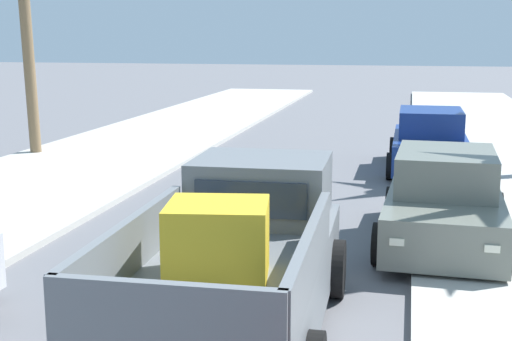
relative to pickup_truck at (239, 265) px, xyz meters
The scene contains 5 objects.
curb_left 7.14m from the pickup_truck, 138.13° to the left, with size 0.16×60.00×0.10m, color silver.
curb_right 5.84m from the pickup_truck, 54.92° to the left, with size 0.16×60.00×0.10m, color silver.
pickup_truck is the anchor object (origin of this frame).
car_right_near 10.86m from the pickup_truck, 77.53° to the left, with size 2.02×4.26×1.54m.
car_left_far 4.75m from the pickup_truck, 59.35° to the left, with size 2.16×4.32×1.54m.
Camera 1 is at (2.79, -0.19, 3.37)m, focal length 49.71 mm.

